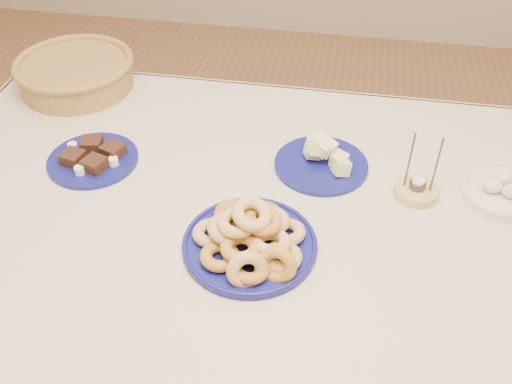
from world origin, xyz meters
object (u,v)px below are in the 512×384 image
Objects in this scene: wicker_basket at (76,72)px; melon_plate at (322,158)px; donut_platter at (251,240)px; egg_bowl at (500,192)px; candle_holder at (416,190)px; brownie_plate at (93,158)px; dining_table at (260,243)px.

melon_plate is at bearing -18.49° from wicker_basket.
donut_platter is 1.91× the size of egg_bowl.
candle_holder is 0.19m from egg_bowl.
wicker_basket is (-0.19, 0.34, 0.04)m from brownie_plate.
wicker_basket is at bearing 118.82° from brownie_plate.
brownie_plate is (-0.44, 0.23, -0.02)m from donut_platter.
donut_platter reaches higher than dining_table.
brownie_plate is at bearing -171.33° from melon_plate.
donut_platter is 1.43× the size of brownie_plate.
egg_bowl reaches higher than brownie_plate.
candle_holder reaches higher than brownie_plate.
wicker_basket is 2.22× the size of egg_bowl.
egg_bowl is (1.17, -0.30, -0.03)m from wicker_basket.
donut_platter is at bearing -27.06° from brownie_plate.
wicker_basket is (-0.63, 0.56, 0.02)m from donut_platter.
candle_holder is at bearing 0.97° from brownie_plate.
donut_platter is 2.07× the size of candle_holder.
donut_platter reaches higher than wicker_basket.
melon_plate reaches higher than dining_table.
donut_platter is 0.85m from wicker_basket.
candle_holder is (0.35, 0.24, -0.02)m from donut_platter.
dining_table is at bearing -122.65° from melon_plate.
dining_table is 5.71× the size of melon_plate.
donut_platter is (0.00, -0.12, 0.14)m from dining_table.
dining_table is 6.95× the size of brownie_plate.
candle_holder is at bearing 34.66° from donut_platter.
wicker_basket reaches higher than egg_bowl.
egg_bowl is (0.19, 0.02, 0.00)m from candle_holder.
wicker_basket is 1.21m from egg_bowl.
egg_bowl is (0.54, 0.14, 0.12)m from dining_table.
donut_platter reaches higher than egg_bowl.
melon_plate reaches higher than brownie_plate.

